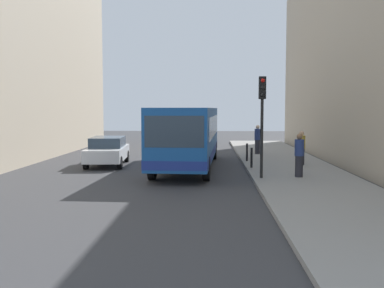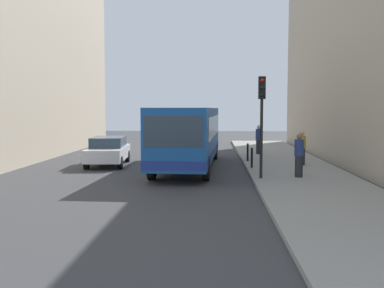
{
  "view_description": "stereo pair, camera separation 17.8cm",
  "coord_description": "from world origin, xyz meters",
  "px_view_note": "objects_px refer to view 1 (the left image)",
  "views": [
    {
      "loc": [
        1.45,
        -19.42,
        2.97
      ],
      "look_at": [
        0.64,
        0.83,
        1.36
      ],
      "focal_mm": 41.9,
      "sensor_mm": 36.0,
      "label": 1
    },
    {
      "loc": [
        1.63,
        -19.41,
        2.97
      ],
      "look_at": [
        0.64,
        0.83,
        1.36
      ],
      "focal_mm": 41.9,
      "sensor_mm": 36.0,
      "label": 2
    }
  ],
  "objects_px": {
    "pedestrian_far_sidewalk": "(258,139)",
    "pedestrian_near_signal": "(299,155)",
    "bus": "(189,133)",
    "pedestrian_mid_sidewalk": "(301,148)",
    "car_beside_bus": "(108,150)",
    "traffic_light": "(262,108)",
    "bollard_near": "(252,158)",
    "bollard_mid": "(247,152)"
  },
  "relations": [
    {
      "from": "pedestrian_far_sidewalk",
      "to": "pedestrian_mid_sidewalk",
      "type": "bearing_deg",
      "value": -124.75
    },
    {
      "from": "car_beside_bus",
      "to": "pedestrian_near_signal",
      "type": "xyz_separation_m",
      "value": [
        9.03,
        -4.63,
        0.27
      ]
    },
    {
      "from": "car_beside_bus",
      "to": "bollard_near",
      "type": "xyz_separation_m",
      "value": [
        7.35,
        -1.74,
        -0.16
      ]
    },
    {
      "from": "traffic_light",
      "to": "bollard_near",
      "type": "relative_size",
      "value": 4.32
    },
    {
      "from": "car_beside_bus",
      "to": "pedestrian_far_sidewalk",
      "type": "relative_size",
      "value": 2.51
    },
    {
      "from": "traffic_light",
      "to": "bollard_mid",
      "type": "bearing_deg",
      "value": 90.97
    },
    {
      "from": "bus",
      "to": "car_beside_bus",
      "type": "bearing_deg",
      "value": -7.47
    },
    {
      "from": "bollard_mid",
      "to": "pedestrian_near_signal",
      "type": "xyz_separation_m",
      "value": [
        1.68,
        -5.54,
        0.42
      ]
    },
    {
      "from": "bollard_mid",
      "to": "pedestrian_far_sidewalk",
      "type": "height_order",
      "value": "pedestrian_far_sidewalk"
    },
    {
      "from": "pedestrian_far_sidewalk",
      "to": "pedestrian_near_signal",
      "type": "bearing_deg",
      "value": -137.2
    },
    {
      "from": "pedestrian_far_sidewalk",
      "to": "car_beside_bus",
      "type": "bearing_deg",
      "value": 158.08
    },
    {
      "from": "traffic_light",
      "to": "car_beside_bus",
      "type": "bearing_deg",
      "value": 146.23
    },
    {
      "from": "bollard_near",
      "to": "car_beside_bus",
      "type": "bearing_deg",
      "value": 166.7
    },
    {
      "from": "traffic_light",
      "to": "pedestrian_mid_sidewalk",
      "type": "xyz_separation_m",
      "value": [
        2.48,
        4.37,
        -2.01
      ]
    },
    {
      "from": "bollard_near",
      "to": "pedestrian_far_sidewalk",
      "type": "distance_m",
      "value": 6.56
    },
    {
      "from": "traffic_light",
      "to": "bollard_mid",
      "type": "xyz_separation_m",
      "value": [
        -0.1,
        5.89,
        -2.38
      ]
    },
    {
      "from": "traffic_light",
      "to": "bollard_near",
      "type": "bearing_deg",
      "value": 91.77
    },
    {
      "from": "bollard_near",
      "to": "bollard_mid",
      "type": "xyz_separation_m",
      "value": [
        0.0,
        2.65,
        0.0
      ]
    },
    {
      "from": "bus",
      "to": "bollard_mid",
      "type": "relative_size",
      "value": 11.72
    },
    {
      "from": "car_beside_bus",
      "to": "bollard_mid",
      "type": "relative_size",
      "value": 4.76
    },
    {
      "from": "bollard_near",
      "to": "pedestrian_mid_sidewalk",
      "type": "relative_size",
      "value": 0.56
    },
    {
      "from": "pedestrian_near_signal",
      "to": "pedestrian_far_sidewalk",
      "type": "relative_size",
      "value": 1.0
    },
    {
      "from": "bollard_near",
      "to": "pedestrian_mid_sidewalk",
      "type": "height_order",
      "value": "pedestrian_mid_sidewalk"
    },
    {
      "from": "traffic_light",
      "to": "bollard_near",
      "type": "xyz_separation_m",
      "value": [
        -0.1,
        3.24,
        -2.38
      ]
    },
    {
      "from": "bus",
      "to": "car_beside_bus",
      "type": "relative_size",
      "value": 2.46
    },
    {
      "from": "pedestrian_far_sidewalk",
      "to": "bollard_near",
      "type": "bearing_deg",
      "value": -150.06
    },
    {
      "from": "car_beside_bus",
      "to": "pedestrian_far_sidewalk",
      "type": "height_order",
      "value": "pedestrian_far_sidewalk"
    },
    {
      "from": "bollard_near",
      "to": "pedestrian_near_signal",
      "type": "distance_m",
      "value": 3.37
    },
    {
      "from": "bollard_near",
      "to": "pedestrian_mid_sidewalk",
      "type": "xyz_separation_m",
      "value": [
        2.58,
        1.13,
        0.37
      ]
    },
    {
      "from": "pedestrian_mid_sidewalk",
      "to": "car_beside_bus",
      "type": "bearing_deg",
      "value": -28.44
    },
    {
      "from": "bus",
      "to": "bollard_near",
      "type": "bearing_deg",
      "value": 165.49
    },
    {
      "from": "car_beside_bus",
      "to": "bollard_mid",
      "type": "bearing_deg",
      "value": -177.03
    },
    {
      "from": "pedestrian_near_signal",
      "to": "pedestrian_far_sidewalk",
      "type": "distance_m",
      "value": 9.39
    },
    {
      "from": "bus",
      "to": "bollard_near",
      "type": "distance_m",
      "value": 3.4
    },
    {
      "from": "bollard_near",
      "to": "traffic_light",
      "type": "bearing_deg",
      "value": -88.23
    },
    {
      "from": "traffic_light",
      "to": "pedestrian_far_sidewalk",
      "type": "relative_size",
      "value": 2.28
    },
    {
      "from": "bus",
      "to": "pedestrian_far_sidewalk",
      "type": "distance_m",
      "value": 6.86
    },
    {
      "from": "pedestrian_near_signal",
      "to": "car_beside_bus",
      "type": "bearing_deg",
      "value": 126.58
    },
    {
      "from": "pedestrian_mid_sidewalk",
      "to": "pedestrian_far_sidewalk",
      "type": "xyz_separation_m",
      "value": [
        -1.62,
        5.35,
        0.05
      ]
    },
    {
      "from": "bollard_mid",
      "to": "pedestrian_near_signal",
      "type": "bearing_deg",
      "value": -73.08
    },
    {
      "from": "traffic_light",
      "to": "pedestrian_far_sidewalk",
      "type": "bearing_deg",
      "value": 84.93
    },
    {
      "from": "pedestrian_mid_sidewalk",
      "to": "bollard_near",
      "type": "bearing_deg",
      "value": -1.34
    }
  ]
}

